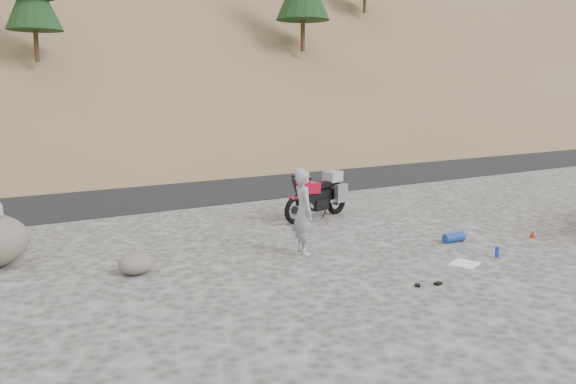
% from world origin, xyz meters
% --- Properties ---
extents(ground, '(140.00, 140.00, 0.00)m').
position_xyz_m(ground, '(0.00, 0.00, 0.00)').
color(ground, '#454240').
rests_on(ground, ground).
extents(road, '(120.00, 7.00, 0.05)m').
position_xyz_m(road, '(0.00, 9.00, 0.00)').
color(road, black).
rests_on(road, ground).
extents(motorcycle, '(2.22, 1.02, 1.35)m').
position_xyz_m(motorcycle, '(1.00, 2.79, 0.58)').
color(motorcycle, black).
rests_on(motorcycle, ground).
extents(man, '(0.54, 0.69, 1.68)m').
position_xyz_m(man, '(-1.00, 0.32, 0.00)').
color(man, gray).
rests_on(man, ground).
extents(small_rock, '(0.73, 0.68, 0.37)m').
position_xyz_m(small_rock, '(-4.22, 0.71, 0.18)').
color(small_rock, '#5B574E').
rests_on(small_rock, ground).
extents(gear_white_cloth, '(0.63, 0.60, 0.02)m').
position_xyz_m(gear_white_cloth, '(1.21, -1.79, 0.01)').
color(gear_white_cloth, white).
rests_on(gear_white_cloth, ground).
extents(gear_blue_mat, '(0.51, 0.24, 0.20)m').
position_xyz_m(gear_blue_mat, '(2.20, -0.58, 0.10)').
color(gear_blue_mat, navy).
rests_on(gear_blue_mat, ground).
extents(gear_bottle, '(0.10, 0.10, 0.21)m').
position_xyz_m(gear_bottle, '(2.07, -1.80, 0.11)').
color(gear_bottle, navy).
rests_on(gear_bottle, ground).
extents(gear_funnel, '(0.13, 0.13, 0.16)m').
position_xyz_m(gear_funnel, '(3.96, -1.19, 0.08)').
color(gear_funnel, '#AA1E0B').
rests_on(gear_funnel, ground).
extents(gear_glove_a, '(0.14, 0.11, 0.04)m').
position_xyz_m(gear_glove_a, '(-0.03, -2.35, 0.02)').
color(gear_glove_a, black).
rests_on(gear_glove_a, ground).
extents(gear_glove_b, '(0.13, 0.13, 0.04)m').
position_xyz_m(gear_glove_b, '(-0.38, -2.25, 0.02)').
color(gear_glove_b, black).
rests_on(gear_glove_b, ground).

